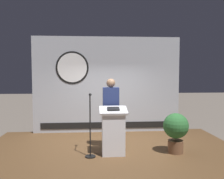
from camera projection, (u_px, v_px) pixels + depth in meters
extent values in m
plane|color=#6B6056|center=(111.00, 161.00, 6.06)|extent=(40.00, 40.00, 0.00)
cube|color=brown|center=(111.00, 155.00, 6.05)|extent=(6.40, 4.00, 0.30)
cube|color=#B2B7C1|center=(107.00, 85.00, 7.78)|extent=(4.67, 0.10, 3.04)
cylinder|color=black|center=(72.00, 68.00, 7.61)|extent=(1.02, 0.02, 1.02)
cylinder|color=white|center=(72.00, 68.00, 7.60)|extent=(0.91, 0.02, 0.91)
cube|color=black|center=(107.00, 125.00, 7.81)|extent=(4.20, 0.02, 0.20)
cube|color=silver|center=(113.00, 133.00, 5.66)|extent=(0.52, 0.40, 1.00)
cube|color=silver|center=(113.00, 110.00, 5.62)|extent=(0.64, 0.50, 0.16)
cube|color=black|center=(113.00, 109.00, 5.60)|extent=(0.28, 0.20, 0.07)
cylinder|color=black|center=(111.00, 131.00, 6.14)|extent=(0.26, 0.26, 0.87)
cube|color=navy|center=(111.00, 101.00, 6.09)|extent=(0.40, 0.24, 0.66)
sphere|color=#997051|center=(111.00, 83.00, 6.06)|extent=(0.22, 0.22, 0.22)
cylinder|color=black|center=(90.00, 156.00, 5.50)|extent=(0.24, 0.24, 0.02)
cylinder|color=black|center=(90.00, 126.00, 5.45)|extent=(0.03, 0.03, 1.43)
cylinder|color=black|center=(90.00, 95.00, 5.60)|extent=(0.02, 0.39, 0.02)
sphere|color=#262626|center=(90.00, 95.00, 5.79)|extent=(0.07, 0.07, 0.07)
cylinder|color=brown|center=(175.00, 147.00, 5.79)|extent=(0.36, 0.36, 0.30)
sphere|color=#2D6B33|center=(176.00, 126.00, 5.75)|extent=(0.60, 0.60, 0.60)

